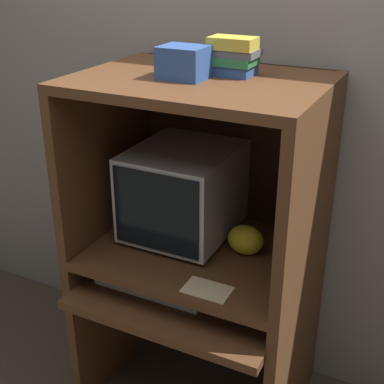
# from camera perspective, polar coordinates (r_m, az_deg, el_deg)

# --- Properties ---
(wall_back) EXTENTS (6.00, 0.06, 2.60)m
(wall_back) POSITION_cam_1_polar(r_m,az_deg,el_deg) (2.30, 5.24, 10.17)
(wall_back) COLOR gray
(wall_back) RESTS_ON ground_plane
(desk_base) EXTENTS (0.89, 0.75, 0.64)m
(desk_base) POSITION_cam_1_polar(r_m,az_deg,el_deg) (2.33, 0.23, -14.10)
(desk_base) COLOR #4C2D19
(desk_base) RESTS_ON ground_plane
(desk_monitor_shelf) EXTENTS (0.89, 0.67, 0.13)m
(desk_monitor_shelf) POSITION_cam_1_polar(r_m,az_deg,el_deg) (2.18, 0.81, -6.60)
(desk_monitor_shelf) COLOR #4C2D19
(desk_monitor_shelf) RESTS_ON desk_base
(hutch_upper) EXTENTS (0.89, 0.67, 0.69)m
(hutch_upper) POSITION_cam_1_polar(r_m,az_deg,el_deg) (2.00, 1.32, 5.54)
(hutch_upper) COLOR #4C2D19
(hutch_upper) RESTS_ON desk_monitor_shelf
(crt_monitor) EXTENTS (0.39, 0.46, 0.37)m
(crt_monitor) POSITION_cam_1_polar(r_m,az_deg,el_deg) (2.18, -0.92, 0.12)
(crt_monitor) COLOR #B2B2B7
(crt_monitor) RESTS_ON desk_monitor_shelf
(keyboard) EXTENTS (0.45, 0.14, 0.03)m
(keyboard) POSITION_cam_1_polar(r_m,az_deg,el_deg) (2.14, -4.24, -10.00)
(keyboard) COLOR beige
(keyboard) RESTS_ON desk_base
(mouse) EXTENTS (0.06, 0.04, 0.03)m
(mouse) POSITION_cam_1_polar(r_m,az_deg,el_deg) (2.03, 2.65, -11.96)
(mouse) COLOR #B7B7B7
(mouse) RESTS_ON desk_base
(snack_bag) EXTENTS (0.14, 0.11, 0.12)m
(snack_bag) POSITION_cam_1_polar(r_m,az_deg,el_deg) (2.11, 5.73, -5.10)
(snack_bag) COLOR gold
(snack_bag) RESTS_ON desk_monitor_shelf
(book_stack) EXTENTS (0.17, 0.13, 0.13)m
(book_stack) POSITION_cam_1_polar(r_m,az_deg,el_deg) (1.93, 4.52, 14.19)
(book_stack) COLOR navy
(book_stack) RESTS_ON hutch_upper
(paper_card) EXTENTS (0.17, 0.11, 0.00)m
(paper_card) POSITION_cam_1_polar(r_m,az_deg,el_deg) (1.91, 1.63, -10.37)
(paper_card) COLOR #CCB28C
(paper_card) RESTS_ON desk_monitor_shelf
(storage_box) EXTENTS (0.16, 0.13, 0.11)m
(storage_box) POSITION_cam_1_polar(r_m,az_deg,el_deg) (1.87, -0.91, 13.65)
(storage_box) COLOR navy
(storage_box) RESTS_ON hutch_upper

